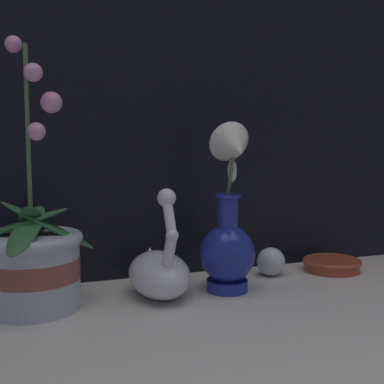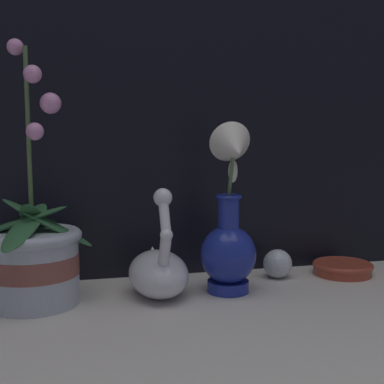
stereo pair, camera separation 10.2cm
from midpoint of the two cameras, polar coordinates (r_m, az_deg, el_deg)
ground_plane at (r=0.94m, az=1.99°, el=-12.98°), size 2.80×2.80×0.00m
orchid_potted_plant at (r=1.00m, az=-19.49°, el=-6.91°), size 0.24×0.23×0.48m
swan_figurine at (r=1.03m, az=-6.41°, el=-8.38°), size 0.11×0.19×0.21m
blue_vase at (r=1.04m, az=1.16°, el=-4.41°), size 0.11×0.13×0.33m
glass_sphere at (r=1.18m, az=5.96°, el=-7.42°), size 0.06×0.06×0.06m
amber_dish at (r=1.25m, az=12.44°, el=-7.51°), size 0.13×0.13×0.03m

